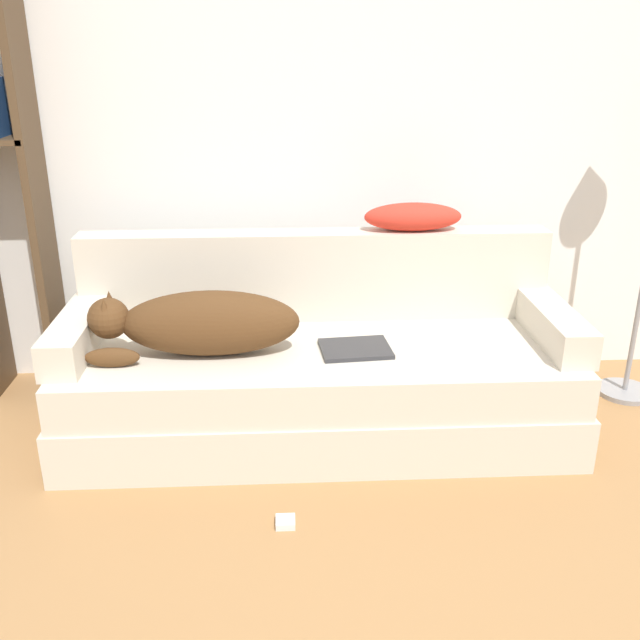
% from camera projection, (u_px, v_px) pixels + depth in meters
% --- Properties ---
extents(wall_back, '(8.02, 0.06, 2.70)m').
position_uv_depth(wall_back, '(348.00, 99.00, 3.30)').
color(wall_back, white).
rests_on(wall_back, ground_plane).
extents(couch, '(2.14, 0.81, 0.41)m').
position_uv_depth(couch, '(319.00, 389.00, 3.07)').
color(couch, beige).
rests_on(couch, ground_plane).
extents(couch_backrest, '(2.10, 0.15, 0.40)m').
position_uv_depth(couch_backrest, '(315.00, 275.00, 3.23)').
color(couch_backrest, beige).
rests_on(couch_backrest, couch).
extents(couch_arm_left, '(0.15, 0.62, 0.15)m').
position_uv_depth(couch_arm_left, '(76.00, 334.00, 2.91)').
color(couch_arm_left, beige).
rests_on(couch_arm_left, couch).
extents(couch_arm_right, '(0.15, 0.62, 0.15)m').
position_uv_depth(couch_arm_right, '(553.00, 325.00, 3.01)').
color(couch_arm_right, beige).
rests_on(couch_arm_right, couch).
extents(dog, '(0.84, 0.26, 0.27)m').
position_uv_depth(dog, '(199.00, 323.00, 2.86)').
color(dog, '#513319').
rests_on(dog, couch).
extents(laptop, '(0.30, 0.24, 0.02)m').
position_uv_depth(laptop, '(355.00, 349.00, 2.94)').
color(laptop, '#2D2D30').
rests_on(laptop, couch).
extents(throw_pillow, '(0.44, 0.17, 0.12)m').
position_uv_depth(throw_pillow, '(413.00, 217.00, 3.16)').
color(throw_pillow, red).
rests_on(throw_pillow, couch_backrest).
extents(power_adapter, '(0.07, 0.07, 0.03)m').
position_uv_depth(power_adapter, '(285.00, 522.00, 2.52)').
color(power_adapter, silver).
rests_on(power_adapter, ground_plane).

